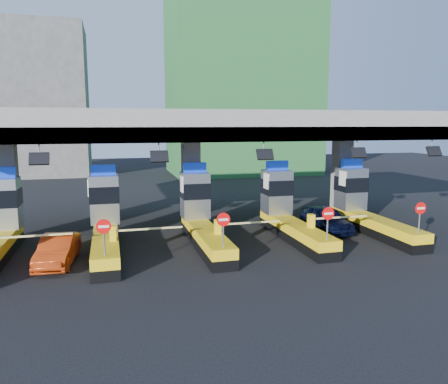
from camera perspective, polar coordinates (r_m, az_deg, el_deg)
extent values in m
plane|color=black|center=(23.80, -2.93, -6.55)|extent=(120.00, 120.00, 0.00)
cube|color=slate|center=(25.87, -4.42, 8.69)|extent=(28.00, 12.00, 1.50)
cube|color=#4C4C49|center=(20.30, -1.47, 7.52)|extent=(28.00, 0.60, 0.70)
cube|color=slate|center=(26.25, -26.33, 0.12)|extent=(1.00, 1.00, 5.50)
cube|color=slate|center=(26.13, -4.33, 0.99)|extent=(1.00, 1.00, 5.50)
cube|color=slate|center=(29.60, 15.08, 1.65)|extent=(1.00, 1.00, 5.50)
cylinder|color=slate|center=(19.98, -22.98, 5.07)|extent=(0.06, 0.06, 0.50)
cube|color=black|center=(19.80, -23.00, 4.02)|extent=(0.80, 0.38, 0.54)
cylinder|color=slate|center=(19.90, -8.52, 5.66)|extent=(0.06, 0.06, 0.50)
cube|color=black|center=(19.72, -8.44, 4.62)|extent=(0.80, 0.38, 0.54)
cylinder|color=slate|center=(21.04, 5.21, 5.90)|extent=(0.06, 0.06, 0.50)
cube|color=black|center=(20.87, 5.38, 4.91)|extent=(0.80, 0.38, 0.54)
cylinder|color=slate|center=(23.23, 16.94, 5.84)|extent=(0.06, 0.06, 0.50)
cube|color=black|center=(23.08, 17.16, 4.94)|extent=(0.80, 0.38, 0.54)
cylinder|color=slate|center=(25.87, 25.50, 5.64)|extent=(0.06, 0.06, 0.50)
cube|color=black|center=(25.74, 25.74, 4.82)|extent=(0.80, 0.38, 0.54)
cube|color=#9EA3A8|center=(25.16, -26.79, -1.30)|extent=(1.50, 1.50, 2.60)
cube|color=black|center=(25.09, -26.85, -0.63)|extent=(1.56, 1.56, 0.90)
cube|color=#0C2DBF|center=(24.95, -27.05, 2.27)|extent=(1.30, 0.35, 0.55)
cube|color=white|center=(21.10, -23.51, -5.26)|extent=(3.20, 0.08, 0.08)
cube|color=black|center=(22.30, -15.16, -7.26)|extent=(1.20, 8.00, 0.50)
cube|color=#E5B70C|center=(22.17, -15.21, -6.02)|extent=(1.20, 8.00, 0.50)
cube|color=#9EA3A8|center=(24.59, -15.33, -0.87)|extent=(1.50, 1.50, 2.60)
cube|color=black|center=(24.52, -15.36, -0.18)|extent=(1.56, 1.56, 0.90)
cube|color=#0C2DBF|center=(24.38, -15.49, 2.80)|extent=(1.30, 0.35, 0.55)
cube|color=white|center=(24.21, -17.30, 0.57)|extent=(0.06, 0.70, 0.90)
cylinder|color=slate|center=(18.46, -15.38, -6.15)|extent=(0.07, 0.07, 1.30)
cylinder|color=red|center=(18.29, -15.45, -4.36)|extent=(0.60, 0.04, 0.60)
cube|color=white|center=(18.26, -15.45, -4.38)|extent=(0.42, 0.02, 0.10)
cube|color=#E5B70C|center=(20.86, -14.33, -5.22)|extent=(0.30, 0.35, 0.70)
cube|color=white|center=(20.90, -9.80, -4.76)|extent=(3.20, 0.08, 0.08)
cube|color=black|center=(22.79, -2.41, -6.60)|extent=(1.20, 8.00, 0.50)
cube|color=#E5B70C|center=(22.66, -2.42, -5.38)|extent=(1.20, 8.00, 0.50)
cube|color=#9EA3A8|center=(25.03, -3.82, -0.39)|extent=(1.50, 1.50, 2.60)
cube|color=black|center=(24.96, -3.82, 0.28)|extent=(1.56, 1.56, 0.90)
cube|color=#0C2DBF|center=(24.82, -3.86, 3.21)|extent=(1.30, 0.35, 0.55)
cube|color=white|center=(24.49, -5.54, 1.03)|extent=(0.06, 0.70, 0.90)
cylinder|color=slate|center=(19.04, -0.10, -5.36)|extent=(0.07, 0.07, 1.30)
cylinder|color=red|center=(18.88, -0.08, -3.62)|extent=(0.60, 0.04, 0.60)
cube|color=white|center=(18.85, -0.06, -3.64)|extent=(0.42, 0.02, 0.10)
cube|color=#E5B70C|center=(21.46, -0.82, -4.54)|extent=(0.30, 0.35, 0.70)
cube|color=white|center=(21.88, 3.38, -4.02)|extent=(3.20, 0.08, 0.08)
cube|color=black|center=(24.31, 9.24, -5.71)|extent=(1.20, 8.00, 0.50)
cube|color=#E5B70C|center=(24.19, 9.27, -4.57)|extent=(1.20, 8.00, 0.50)
cube|color=#9EA3A8|center=(26.42, 6.89, 0.06)|extent=(1.50, 1.50, 2.60)
cube|color=black|center=(26.36, 6.91, 0.70)|extent=(1.56, 1.56, 0.90)
cube|color=#0C2DBF|center=(26.23, 6.95, 3.47)|extent=(1.30, 0.35, 0.55)
cube|color=white|center=(25.76, 5.51, 1.43)|extent=(0.06, 0.70, 0.90)
cylinder|color=slate|center=(20.84, 13.36, -4.35)|extent=(0.07, 0.07, 1.30)
cylinder|color=red|center=(20.69, 13.46, -2.75)|extent=(0.60, 0.04, 0.60)
cube|color=white|center=(20.67, 13.49, -2.76)|extent=(0.42, 0.02, 0.10)
cube|color=#E5B70C|center=(23.14, 11.31, -3.72)|extent=(0.30, 0.35, 0.70)
cube|color=white|center=(23.88, 14.88, -3.21)|extent=(3.20, 0.08, 0.08)
cube|color=black|center=(26.70, 19.13, -4.77)|extent=(1.20, 8.00, 0.50)
cube|color=#E5B70C|center=(26.59, 19.18, -3.73)|extent=(1.20, 8.00, 0.50)
cube|color=#9EA3A8|center=(28.63, 16.23, 0.45)|extent=(1.50, 1.50, 2.60)
cube|color=black|center=(28.58, 16.28, 1.04)|extent=(1.56, 1.56, 0.90)
cube|color=#0C2DBF|center=(28.45, 16.37, 3.60)|extent=(1.30, 0.35, 0.55)
cube|color=white|center=(27.88, 15.20, 1.73)|extent=(0.06, 0.70, 0.90)
cylinder|color=slate|center=(23.58, 24.16, -3.36)|extent=(0.07, 0.07, 1.30)
cylinder|color=red|center=(23.45, 24.30, -1.94)|extent=(0.60, 0.04, 0.60)
cube|color=white|center=(23.43, 24.34, -1.95)|extent=(0.42, 0.02, 0.10)
cube|color=#E5B70C|center=(25.71, 21.38, -2.90)|extent=(0.30, 0.35, 0.70)
cube|color=white|center=(26.69, 24.26, -2.44)|extent=(3.20, 0.08, 0.08)
cube|color=#1E5926|center=(57.45, 2.32, 16.60)|extent=(18.00, 12.00, 28.00)
cube|color=#4C4C49|center=(59.24, -24.28, 10.75)|extent=(14.00, 10.00, 18.00)
imported|color=black|center=(26.73, 13.21, -3.42)|extent=(1.78, 4.36, 1.48)
imported|color=#AD320D|center=(21.37, -20.88, -7.11)|extent=(1.82, 4.15, 1.32)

